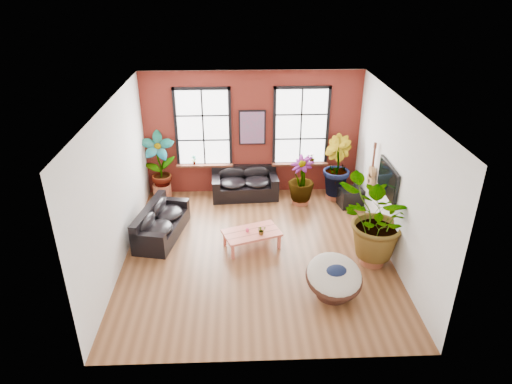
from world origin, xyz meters
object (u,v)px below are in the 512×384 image
coffee_table (252,234)px  papasan_chair (334,277)px  sofa_left (160,223)px  sofa_back (245,183)px

coffee_table → papasan_chair: 2.40m
sofa_left → coffee_table: (2.21, -0.59, 0.02)m
sofa_back → sofa_left: bearing=-138.3°
sofa_back → coffee_table: size_ratio=1.30×
sofa_back → papasan_chair: size_ratio=1.42×
sofa_back → sofa_left: (-2.09, -2.10, -0.04)m
sofa_left → coffee_table: 2.29m
sofa_back → coffee_table: sofa_back is taller
sofa_left → coffee_table: bearing=-93.2°
coffee_table → papasan_chair: bearing=-68.4°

